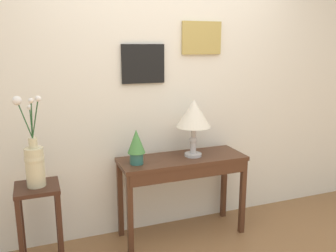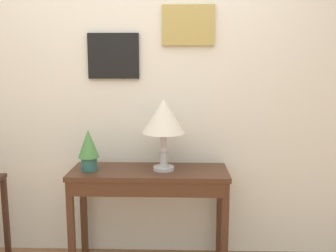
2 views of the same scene
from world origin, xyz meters
TOP-DOWN VIEW (x-y plane):
  - back_wall_with_art at (0.00, 1.41)m, footprint 9.00×0.13m
  - console_table at (0.09, 1.09)m, footprint 1.13×0.41m
  - table_lamp at (0.20, 1.11)m, footprint 0.31×0.31m
  - potted_plant_on_console at (-0.34, 1.09)m, footprint 0.15×0.15m
  - pedestal_stand_left at (-1.14, 1.00)m, footprint 0.32×0.32m
  - flower_vase_tall at (-1.14, 1.00)m, footprint 0.19×0.21m

SIDE VIEW (x-z plane):
  - pedestal_stand_left at x=-1.14m, z-range 0.00..0.70m
  - console_table at x=0.09m, z-range 0.26..1.01m
  - flower_vase_tall at x=-1.14m, z-range 0.56..1.25m
  - potted_plant_on_console at x=-0.34m, z-range 0.77..1.06m
  - table_lamp at x=0.20m, z-range 0.87..1.38m
  - back_wall_with_art at x=0.00m, z-range 0.00..2.80m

